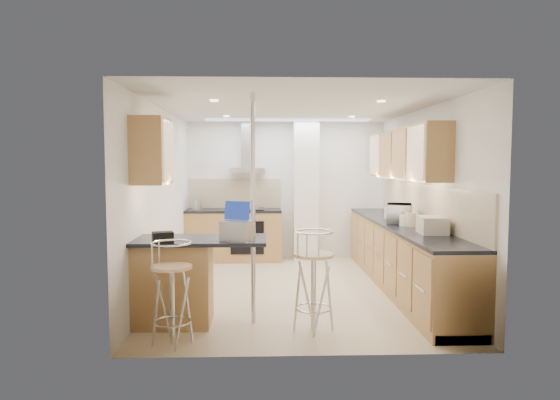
{
  "coord_description": "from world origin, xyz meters",
  "views": [
    {
      "loc": [
        -0.42,
        -6.81,
        1.76
      ],
      "look_at": [
        -0.18,
        0.2,
        1.23
      ],
      "focal_mm": 32.0,
      "sensor_mm": 36.0,
      "label": 1
    }
  ],
  "objects_px": {
    "laptop": "(237,231)",
    "bar_stool_end": "(313,280)",
    "microwave": "(399,214)",
    "bread_bin": "(432,225)",
    "bar_stool_near": "(172,293)"
  },
  "relations": [
    {
      "from": "bar_stool_near",
      "to": "bread_bin",
      "type": "relative_size",
      "value": 2.66
    },
    {
      "from": "bar_stool_end",
      "to": "bread_bin",
      "type": "bearing_deg",
      "value": -39.04
    },
    {
      "from": "bar_stool_near",
      "to": "bar_stool_end",
      "type": "height_order",
      "value": "bar_stool_end"
    },
    {
      "from": "microwave",
      "to": "bar_stool_near",
      "type": "bearing_deg",
      "value": 142.82
    },
    {
      "from": "microwave",
      "to": "bar_stool_end",
      "type": "xyz_separation_m",
      "value": [
        -1.36,
        -1.7,
        -0.52
      ]
    },
    {
      "from": "microwave",
      "to": "bar_stool_end",
      "type": "distance_m",
      "value": 2.24
    },
    {
      "from": "laptop",
      "to": "bar_stool_end",
      "type": "bearing_deg",
      "value": 14.25
    },
    {
      "from": "bar_stool_end",
      "to": "laptop",
      "type": "bearing_deg",
      "value": 108.47
    },
    {
      "from": "bar_stool_near",
      "to": "bread_bin",
      "type": "xyz_separation_m",
      "value": [
        2.87,
        1.03,
        0.51
      ]
    },
    {
      "from": "bar_stool_end",
      "to": "microwave",
      "type": "bearing_deg",
      "value": -12.51
    },
    {
      "from": "microwave",
      "to": "bar_stool_near",
      "type": "xyz_separation_m",
      "value": [
        -2.76,
        -2.05,
        -0.55
      ]
    },
    {
      "from": "microwave",
      "to": "bread_bin",
      "type": "bearing_deg",
      "value": -157.49
    },
    {
      "from": "bar_stool_near",
      "to": "bread_bin",
      "type": "height_order",
      "value": "bread_bin"
    },
    {
      "from": "bar_stool_near",
      "to": "bread_bin",
      "type": "bearing_deg",
      "value": 25.15
    },
    {
      "from": "microwave",
      "to": "bread_bin",
      "type": "relative_size",
      "value": 1.27
    }
  ]
}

